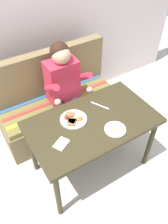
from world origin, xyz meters
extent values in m
plane|color=beige|center=(0.00, 0.00, 0.00)|extent=(8.00, 8.00, 0.00)
cube|color=beige|center=(0.00, 1.27, 1.30)|extent=(4.40, 0.10, 2.60)
cube|color=#352F1A|center=(0.00, 0.00, 0.71)|extent=(1.20, 0.70, 0.04)
cylinder|color=#352F1A|center=(-0.54, -0.29, 0.34)|extent=(0.05, 0.05, 0.69)
cylinder|color=#352F1A|center=(0.54, -0.29, 0.34)|extent=(0.05, 0.05, 0.69)
cylinder|color=#352F1A|center=(-0.54, 0.29, 0.34)|extent=(0.05, 0.05, 0.69)
cylinder|color=#352F1A|center=(0.54, 0.29, 0.34)|extent=(0.05, 0.05, 0.69)
cube|color=olive|center=(0.00, 0.72, 0.20)|extent=(1.44, 0.56, 0.40)
cube|color=olive|center=(0.00, 0.72, 0.43)|extent=(1.40, 0.52, 0.06)
cube|color=olive|center=(0.00, 0.94, 0.73)|extent=(1.44, 0.12, 0.54)
cube|color=yellow|center=(0.00, 0.58, 0.46)|extent=(1.38, 0.05, 0.01)
cube|color=#C63D33|center=(0.00, 0.72, 0.46)|extent=(1.38, 0.05, 0.01)
cube|color=#336099|center=(0.00, 0.86, 0.46)|extent=(1.38, 0.05, 0.01)
cube|color=#C62D45|center=(0.04, 0.66, 0.76)|extent=(0.34, 0.22, 0.48)
sphere|color=#DBAD89|center=(0.04, 0.64, 1.09)|extent=(0.19, 0.19, 0.19)
sphere|color=#331E14|center=(0.04, 0.67, 1.12)|extent=(0.19, 0.19, 0.19)
cylinder|color=#C62D45|center=(-0.15, 0.52, 0.83)|extent=(0.07, 0.29, 0.23)
cylinder|color=#C62D45|center=(0.23, 0.52, 0.83)|extent=(0.07, 0.29, 0.23)
sphere|color=#DBAD89|center=(-0.15, 0.40, 0.73)|extent=(0.07, 0.07, 0.07)
sphere|color=#DBAD89|center=(0.23, 0.40, 0.73)|extent=(0.07, 0.07, 0.07)
cylinder|color=#232333|center=(-0.05, 0.49, 0.52)|extent=(0.09, 0.34, 0.09)
cylinder|color=#232333|center=(-0.05, 0.32, 0.26)|extent=(0.08, 0.08, 0.52)
cube|color=black|center=(-0.05, 0.26, 0.03)|extent=(0.09, 0.20, 0.05)
cylinder|color=#232333|center=(0.12, 0.49, 0.52)|extent=(0.09, 0.34, 0.09)
cylinder|color=#232333|center=(0.12, 0.32, 0.26)|extent=(0.08, 0.08, 0.52)
cube|color=black|center=(0.12, 0.26, 0.03)|extent=(0.09, 0.20, 0.05)
cylinder|color=white|center=(-0.14, 0.10, 0.74)|extent=(0.25, 0.25, 0.02)
cube|color=olive|center=(-0.17, 0.08, 0.76)|extent=(0.10, 0.10, 0.02)
cube|color=olive|center=(-0.18, 0.06, 0.76)|extent=(0.10, 0.10, 0.02)
cube|color=#905E3A|center=(-0.15, 0.16, 0.76)|extent=(0.10, 0.10, 0.02)
sphere|color=red|center=(-0.20, 0.13, 0.76)|extent=(0.04, 0.04, 0.04)
ellipsoid|color=#CC6623|center=(-0.10, 0.07, 0.76)|extent=(0.06, 0.05, 0.02)
cylinder|color=white|center=(0.11, -0.20, 0.74)|extent=(0.19, 0.19, 0.01)
ellipsoid|color=white|center=(0.11, -0.20, 0.75)|extent=(0.09, 0.08, 0.01)
sphere|color=yellow|center=(0.10, -0.20, 0.76)|extent=(0.03, 0.03, 0.03)
cube|color=silver|center=(-0.37, -0.09, 0.73)|extent=(0.16, 0.14, 0.01)
cube|color=silver|center=(0.17, 0.14, 0.73)|extent=(0.10, 0.18, 0.00)
camera|label=1|loc=(-0.84, -1.20, 2.25)|focal=36.78mm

